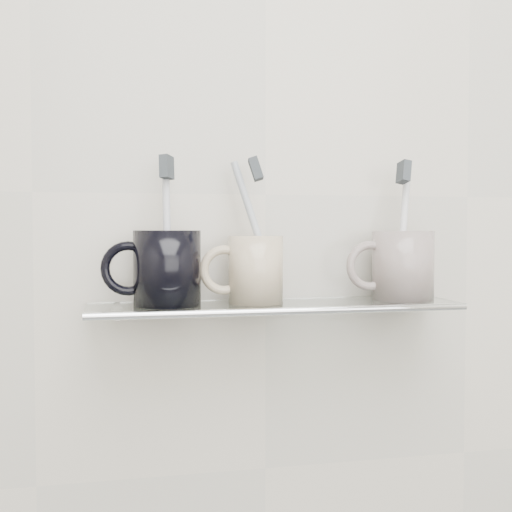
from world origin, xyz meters
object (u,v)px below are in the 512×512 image
object	(u,v)px
shelf_glass	(276,306)
mug_center	(256,270)
mug_left	(167,268)
mug_right	(403,265)

from	to	relation	value
shelf_glass	mug_center	world-z (taller)	mug_center
shelf_glass	mug_center	distance (m)	0.06
mug_left	mug_center	size ratio (longest dim) A/B	1.08
shelf_glass	mug_right	world-z (taller)	mug_right
mug_left	mug_right	size ratio (longest dim) A/B	1.01
mug_left	mug_right	distance (m)	0.33
mug_left	mug_center	distance (m)	0.12
shelf_glass	mug_right	size ratio (longest dim) A/B	5.12
shelf_glass	mug_left	distance (m)	0.15
shelf_glass	mug_center	bearing A→B (deg)	169.34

